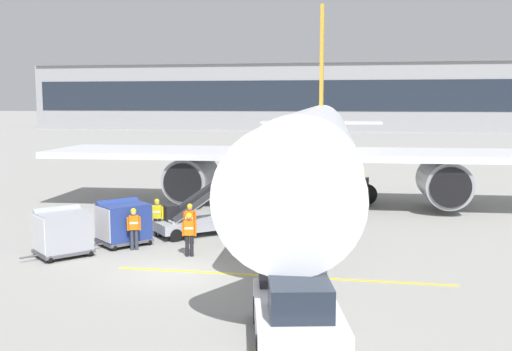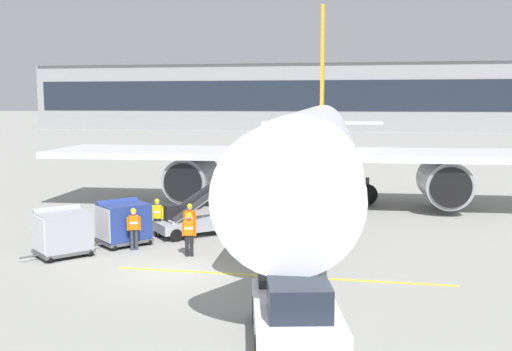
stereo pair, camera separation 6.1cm
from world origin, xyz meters
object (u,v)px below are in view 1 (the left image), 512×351
(pushback_tug, at_px, (297,313))
(ground_crew_wingwalker, at_px, (134,226))
(parked_airplane, at_px, (315,145))
(ground_crew_by_carts, at_px, (189,232))
(baggage_cart_second, at_px, (62,231))
(baggage_cart_lead, at_px, (123,222))
(belt_loader, at_px, (198,215))
(ground_crew_marshaller, at_px, (157,215))
(safety_cone_engine_keepout, at_px, (224,200))
(ground_crew_by_loader, at_px, (190,221))

(pushback_tug, distance_m, ground_crew_wingwalker, 11.33)
(parked_airplane, xyz_separation_m, ground_crew_by_carts, (-3.89, -12.21, -2.57))
(ground_crew_by_carts, bearing_deg, baggage_cart_second, -170.15)
(parked_airplane, bearing_deg, baggage_cart_lead, -123.51)
(belt_loader, bearing_deg, baggage_cart_lead, -136.52)
(ground_crew_marshaller, height_order, ground_crew_wingwalker, same)
(safety_cone_engine_keepout, bearing_deg, ground_crew_by_carts, -83.23)
(baggage_cart_second, height_order, safety_cone_engine_keepout, baggage_cart_second)
(baggage_cart_lead, relative_size, ground_crew_wingwalker, 1.48)
(ground_crew_by_carts, bearing_deg, pushback_tug, -56.54)
(baggage_cart_lead, xyz_separation_m, ground_crew_marshaller, (0.92, 1.67, -0.00))
(parked_airplane, distance_m, ground_crew_wingwalker, 13.54)
(belt_loader, bearing_deg, pushback_tug, -63.08)
(ground_crew_wingwalker, bearing_deg, baggage_cart_lead, 135.88)
(ground_crew_by_carts, bearing_deg, belt_loader, 100.94)
(ground_crew_wingwalker, bearing_deg, parked_airplane, 61.14)
(ground_crew_marshaller, bearing_deg, ground_crew_by_loader, -28.25)
(baggage_cart_lead, xyz_separation_m, safety_cone_engine_keepout, (1.94, 10.26, -0.68))
(ground_crew_by_loader, bearing_deg, baggage_cart_second, -146.54)
(parked_airplane, xyz_separation_m, belt_loader, (-4.62, -8.43, -2.64))
(baggage_cart_second, xyz_separation_m, ground_crew_by_carts, (4.94, 0.86, -0.00))
(parked_airplane, height_order, baggage_cart_second, parked_airplane)
(belt_loader, xyz_separation_m, ground_crew_wingwalker, (-1.80, -3.22, 0.06))
(pushback_tug, bearing_deg, baggage_cart_lead, 132.88)
(pushback_tug, relative_size, ground_crew_wingwalker, 2.72)
(ground_crew_by_loader, xyz_separation_m, ground_crew_by_carts, (0.58, -2.03, 0.00))
(ground_crew_marshaller, bearing_deg, baggage_cart_second, -123.43)
(belt_loader, relative_size, baggage_cart_second, 1.79)
(ground_crew_by_loader, distance_m, ground_crew_wingwalker, 2.44)
(ground_crew_marshaller, relative_size, ground_crew_wingwalker, 1.00)
(parked_airplane, height_order, safety_cone_engine_keepout, parked_airplane)
(parked_airplane, xyz_separation_m, baggage_cart_lead, (-7.21, -10.88, -2.57))
(ground_crew_by_carts, distance_m, safety_cone_engine_keepout, 11.69)
(ground_crew_wingwalker, xyz_separation_m, safety_cone_engine_keepout, (1.15, 11.02, -0.68))
(baggage_cart_second, bearing_deg, ground_crew_by_carts, 9.85)
(belt_loader, distance_m, ground_crew_by_carts, 3.85)
(belt_loader, xyz_separation_m, safety_cone_engine_keepout, (-0.64, 7.81, -0.62))
(belt_loader, relative_size, ground_crew_wingwalker, 2.66)
(baggage_cart_lead, bearing_deg, ground_crew_by_loader, 14.21)
(parked_airplane, xyz_separation_m, ground_crew_marshaller, (-6.28, -9.21, -2.57))
(ground_crew_by_carts, bearing_deg, ground_crew_marshaller, 128.53)
(ground_crew_by_loader, bearing_deg, pushback_tug, -59.76)
(ground_crew_marshaller, bearing_deg, ground_crew_by_carts, -51.47)
(baggage_cart_second, relative_size, pushback_tug, 0.55)
(safety_cone_engine_keepout, bearing_deg, pushback_tug, -71.41)
(safety_cone_engine_keepout, bearing_deg, ground_crew_wingwalker, -95.97)
(parked_airplane, relative_size, ground_crew_by_loader, 23.83)
(pushback_tug, bearing_deg, ground_crew_wingwalker, 132.58)
(baggage_cart_lead, distance_m, baggage_cart_second, 2.73)
(ground_crew_marshaller, distance_m, safety_cone_engine_keepout, 8.67)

